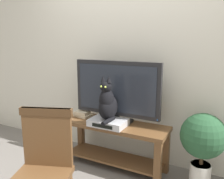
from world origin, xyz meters
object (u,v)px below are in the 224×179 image
cat (108,103)px  book_stack (83,114)px  tv_stand (114,138)px  media_box (108,122)px  wooden_chair (43,163)px  tv (116,90)px  potted_plant (203,140)px

cat → book_stack: cat is taller
tv_stand → media_box: 0.23m
cat → wooden_chair: (-0.04, -0.94, -0.25)m
tv → media_box: bearing=-99.9°
media_box → cat: size_ratio=0.82×
media_box → cat: (0.00, -0.02, 0.22)m
tv_stand → cat: (-0.02, -0.11, 0.43)m
tv → wooden_chair: size_ratio=1.09×
cat → book_stack: bearing=160.8°
tv → book_stack: bearing=-178.6°
media_box → potted_plant: potted_plant is taller
wooden_chair → book_stack: bearing=109.8°
tv → book_stack: 0.57m
tv → tv_stand: bearing=-90.0°
cat → potted_plant: size_ratio=0.64×
tv → book_stack: (-0.46, -0.01, -0.34)m
tv → book_stack: tv is taller
cat → wooden_chair: 0.97m
tv → wooden_chair: tv is taller
tv → cat: (-0.02, -0.16, -0.11)m
tv_stand → potted_plant: potted_plant is taller
tv_stand → media_box: (-0.03, -0.09, 0.21)m
tv → wooden_chair: bearing=-93.4°
cat → tv: bearing=81.4°
potted_plant → book_stack: bearing=-179.9°
book_stack → potted_plant: (1.40, 0.00, -0.06)m
media_box → cat: 0.22m
tv → cat: 0.20m
tv → cat: bearing=-98.6°
wooden_chair → book_stack: (-0.39, 1.09, 0.02)m
potted_plant → cat: bearing=-171.0°
tv_stand → cat: size_ratio=2.53×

